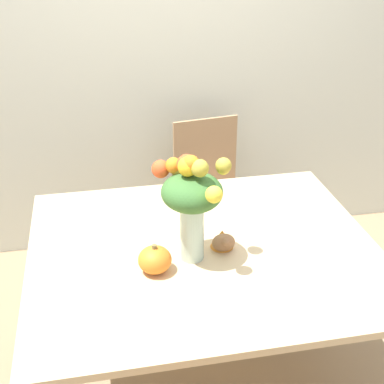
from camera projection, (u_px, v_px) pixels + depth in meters
The scene contains 6 objects.
wall_back at pixel (154, 35), 3.10m from camera, with size 8.00×0.06×2.70m.
dining_table at pixel (204, 264), 2.20m from camera, with size 1.40×1.19×0.78m.
flower_vase at pixel (192, 196), 1.98m from camera, with size 0.28×0.28×0.44m.
pumpkin at pixel (155, 260), 2.00m from camera, with size 0.13×0.13×0.12m.
turkey_figurine at pixel (223, 240), 2.14m from camera, with size 0.09×0.13×0.08m.
dining_chair_near_window at pixel (212, 195), 3.22m from camera, with size 0.47×0.47×0.91m.
Camera 1 is at (-0.40, -1.77, 1.98)m, focal length 50.00 mm.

